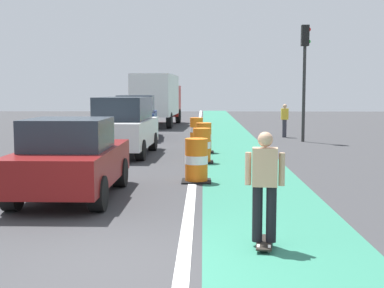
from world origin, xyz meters
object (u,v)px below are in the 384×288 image
object	(u,v)px
traffic_barrel_back	(204,138)
pedestrian_crossing	(285,120)
parked_suv_third	(136,116)
parked_sedan_nearest	(71,159)
traffic_barrel_far	(197,130)
traffic_light_corner	(305,62)
skateboarder_on_lane	(265,185)
delivery_truck_down_block	(158,97)
traffic_barrel_front	(196,161)
traffic_barrel_mid	(202,146)
parked_suv_second	(124,126)

from	to	relation	value
traffic_barrel_back	pedestrian_crossing	distance (m)	7.44
parked_suv_third	traffic_barrel_back	xyz separation A→B (m)	(3.20, -5.74, -0.50)
parked_sedan_nearest	traffic_barrel_far	size ratio (longest dim) A/B	3.77
traffic_light_corner	pedestrian_crossing	xyz separation A→B (m)	(-0.51, 2.12, -2.64)
traffic_barrel_back	traffic_barrel_far	xyz separation A→B (m)	(-0.31, 3.64, 0.00)
skateboarder_on_lane	pedestrian_crossing	xyz separation A→B (m)	(3.05, 18.00, -0.05)
traffic_light_corner	delivery_truck_down_block	bearing A→B (deg)	125.84
skateboarder_on_lane	pedestrian_crossing	size ratio (longest dim) A/B	1.05
traffic_barrel_front	parked_sedan_nearest	bearing A→B (deg)	-142.40
delivery_truck_down_block	traffic_barrel_far	bearing A→B (deg)	-76.27
parked_suv_third	traffic_barrel_mid	bearing A→B (deg)	-69.63
parked_suv_third	traffic_barrel_back	bearing A→B (deg)	-60.84
traffic_barrel_front	traffic_barrel_back	xyz separation A→B (m)	(0.19, 6.25, 0.00)
traffic_barrel_mid	traffic_barrel_far	bearing A→B (deg)	92.21
traffic_barrel_front	traffic_barrel_back	world-z (taller)	same
parked_suv_second	pedestrian_crossing	world-z (taller)	parked_suv_second
traffic_barrel_mid	traffic_light_corner	xyz separation A→B (m)	(4.49, 6.90, 2.97)
delivery_truck_down_block	parked_sedan_nearest	bearing A→B (deg)	-89.69
skateboarder_on_lane	parked_sedan_nearest	bearing A→B (deg)	137.12
traffic_barrel_mid	parked_suv_third	bearing A→B (deg)	110.37
parked_sedan_nearest	parked_suv_third	world-z (taller)	parked_suv_third
delivery_truck_down_block	pedestrian_crossing	xyz separation A→B (m)	(6.85, -8.07, -0.98)
parked_suv_third	pedestrian_crossing	xyz separation A→B (m)	(7.12, 0.57, -0.17)
skateboarder_on_lane	traffic_barrel_mid	size ratio (longest dim) A/B	1.55
parked_sedan_nearest	traffic_barrel_far	bearing A→B (deg)	78.15
traffic_barrel_back	traffic_barrel_mid	bearing A→B (deg)	-91.37
skateboarder_on_lane	traffic_barrel_far	size ratio (longest dim) A/B	1.55
traffic_barrel_mid	delivery_truck_down_block	size ratio (longest dim) A/B	0.14
skateboarder_on_lane	parked_suv_second	world-z (taller)	parked_suv_second
traffic_barrel_front	traffic_barrel_mid	bearing A→B (deg)	88.01
parked_suv_third	delivery_truck_down_block	distance (m)	8.69
parked_suv_second	traffic_barrel_front	bearing A→B (deg)	-64.25
parked_sedan_nearest	pedestrian_crossing	size ratio (longest dim) A/B	2.56
delivery_truck_down_block	pedestrian_crossing	world-z (taller)	delivery_truck_down_block
skateboarder_on_lane	delivery_truck_down_block	size ratio (longest dim) A/B	0.22
parked_suv_third	traffic_barrel_far	xyz separation A→B (m)	(2.89, -2.10, -0.50)
parked_sedan_nearest	traffic_barrel_back	distance (m)	8.74
traffic_barrel_front	traffic_barrel_back	bearing A→B (deg)	88.28
parked_suv_third	delivery_truck_down_block	world-z (taller)	delivery_truck_down_block
traffic_barrel_back	parked_suv_third	bearing A→B (deg)	119.16
traffic_barrel_front	delivery_truck_down_block	bearing A→B (deg)	97.58
parked_suv_second	traffic_light_corner	bearing A→B (deg)	34.65
traffic_barrel_mid	traffic_barrel_far	distance (m)	6.36
traffic_light_corner	parked_sedan_nearest	bearing A→B (deg)	-120.14
traffic_barrel_far	delivery_truck_down_block	world-z (taller)	delivery_truck_down_block
skateboarder_on_lane	pedestrian_crossing	bearing A→B (deg)	80.39
traffic_barrel_mid	traffic_barrel_front	bearing A→B (deg)	-91.99
traffic_barrel_back	pedestrian_crossing	size ratio (longest dim) A/B	0.68
skateboarder_on_lane	traffic_barrel_front	world-z (taller)	skateboarder_on_lane
skateboarder_on_lane	traffic_barrel_back	world-z (taller)	skateboarder_on_lane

